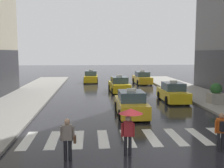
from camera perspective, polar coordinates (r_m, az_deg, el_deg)
ground_plane at (r=10.81m, az=8.85°, el=-16.02°), size 160.00×160.00×0.00m
crosswalk_markings at (r=13.56m, az=5.86°, el=-11.18°), size 11.30×2.80×0.01m
taxi_lead at (r=18.04m, az=4.06°, el=-4.31°), size 1.95×4.55×1.80m
taxi_second at (r=23.61m, az=12.75°, el=-1.84°), size 1.99×4.57×1.80m
taxi_third at (r=28.47m, az=1.51°, el=-0.24°), size 2.08×4.61×1.80m
taxi_fourth at (r=36.17m, az=6.39°, el=1.20°), size 2.11×4.62×1.80m
taxi_fifth at (r=37.80m, az=-4.49°, el=1.45°), size 1.99×4.57×1.80m
pedestrian_with_umbrella at (r=10.86m, az=3.79°, el=-7.40°), size 0.96×0.96×1.94m
pedestrian_with_backpack at (r=12.28m, az=22.14°, el=-8.86°), size 0.55×0.43×1.65m
pedestrian_with_handbag at (r=10.67m, az=-9.32°, el=-11.00°), size 0.60×0.24×1.65m
planter_mid_block at (r=22.95m, az=21.11°, el=-2.00°), size 1.10×1.10×1.60m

